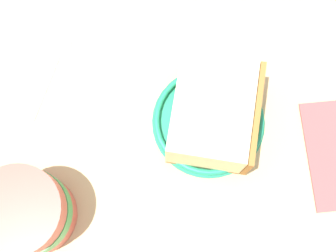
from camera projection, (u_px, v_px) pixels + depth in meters
ground_plane at (180, 143)px, 57.40cm from camera, size 112.32×112.32×2.23cm
small_plate at (209, 122)px, 56.10cm from camera, size 13.16×13.16×1.49cm
cake_slice at (214, 115)px, 52.78cm from camera, size 14.11×14.28×6.67cm
tea_mug at (26, 213)px, 49.95cm from camera, size 10.64×9.02×8.63cm
teaspoon at (57, 58)px, 58.44cm from camera, size 9.65×8.22×0.80cm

